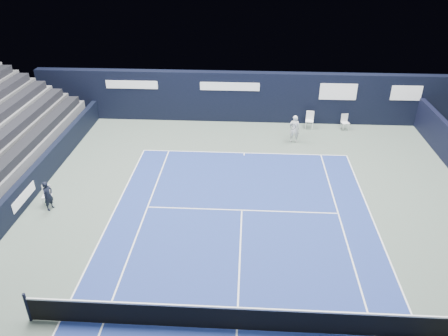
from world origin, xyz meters
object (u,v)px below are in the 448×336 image
(folding_chair_back_a, at_px, (310,117))
(tennis_player, at_px, (294,129))
(line_judge_chair, at_px, (47,193))
(folding_chair_back_b, at_px, (345,121))
(tennis_net, at_px, (237,318))

(folding_chair_back_a, bearing_deg, tennis_player, -109.62)
(folding_chair_back_a, distance_m, line_judge_chair, 15.41)
(folding_chair_back_b, distance_m, tennis_net, 16.57)
(line_judge_chair, height_order, tennis_net, tennis_net)
(tennis_net, distance_m, tennis_player, 13.77)
(folding_chair_back_b, relative_size, tennis_net, 0.07)
(tennis_net, height_order, tennis_player, tennis_player)
(line_judge_chair, distance_m, tennis_net, 10.72)
(folding_chair_back_a, distance_m, tennis_player, 2.37)
(folding_chair_back_b, bearing_deg, tennis_net, -125.15)
(folding_chair_back_b, height_order, tennis_player, tennis_player)
(folding_chair_back_a, xyz_separation_m, line_judge_chair, (-12.43, -9.11, -0.20))
(tennis_net, relative_size, tennis_player, 8.06)
(folding_chair_back_a, bearing_deg, folding_chair_back_b, 5.06)
(folding_chair_back_a, height_order, tennis_net, tennis_net)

